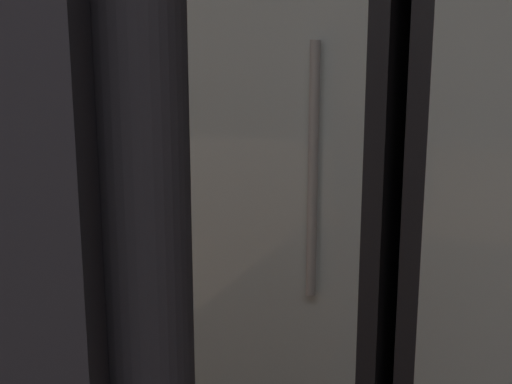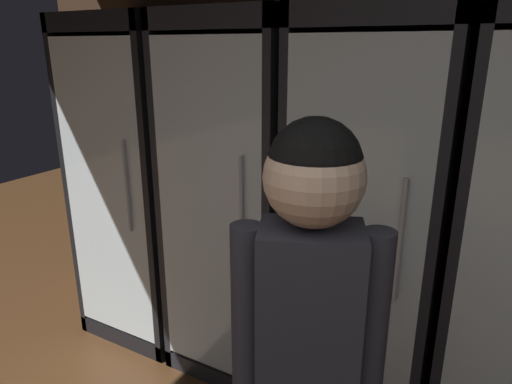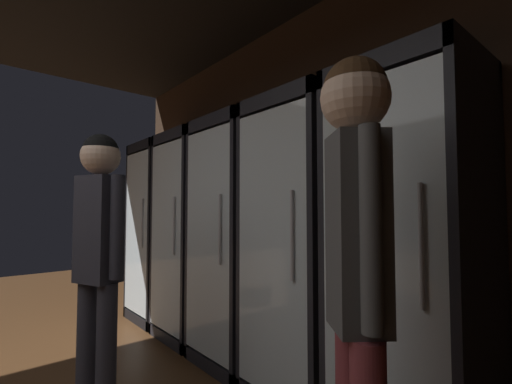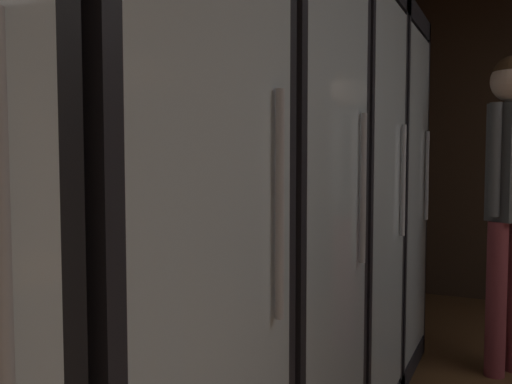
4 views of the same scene
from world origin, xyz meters
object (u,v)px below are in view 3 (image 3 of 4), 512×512
(cooler_center, at_px, (291,224))
(cooler_right, at_px, (398,230))
(cooler_left, at_px, (193,217))
(shopper_near, at_px, (299,271))
(cooler_far_left, at_px, (104,212))

(cooler_center, distance_m, cooler_right, 0.68)
(cooler_left, xyz_separation_m, shopper_near, (0.91, -0.89, -0.04))
(cooler_far_left, xyz_separation_m, cooler_center, (1.36, 0.00, -0.00))
(shopper_near, bearing_deg, cooler_center, 104.68)
(shopper_near, bearing_deg, cooler_left, 135.75)
(cooler_far_left, relative_size, shopper_near, 1.31)
(cooler_far_left, xyz_separation_m, shopper_near, (1.59, -0.89, -0.03))
(cooler_far_left, bearing_deg, cooler_left, 0.07)
(cooler_far_left, height_order, shopper_near, cooler_far_left)
(cooler_center, bearing_deg, cooler_right, 0.11)
(cooler_far_left, distance_m, cooler_right, 2.04)
(cooler_far_left, relative_size, cooler_center, 1.00)
(cooler_far_left, xyz_separation_m, cooler_right, (2.04, 0.00, -0.00))
(cooler_left, height_order, shopper_near, cooler_left)
(cooler_far_left, bearing_deg, cooler_center, 0.05)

